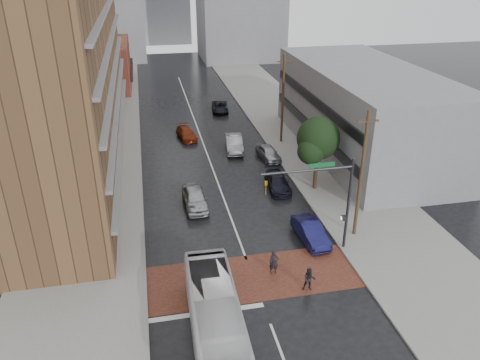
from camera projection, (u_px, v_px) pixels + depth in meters
ground at (255, 282)px, 30.89m from camera, size 160.00×160.00×0.00m
crosswalk at (253, 277)px, 31.33m from camera, size 14.00×5.00×0.02m
sidewalk_west at (99, 152)px, 50.77m from camera, size 9.00×90.00×0.15m
sidewalk_east at (301, 137)px, 54.97m from camera, size 9.00×90.00×0.15m
apartment_block at (50, 20)px, 43.34m from camera, size 10.00×44.00×28.00m
storefront_west at (104, 65)px, 74.71m from camera, size 8.00×16.00×7.00m
building_east at (363, 111)px, 49.55m from camera, size 11.00×26.00×9.00m
street_tree at (318, 141)px, 40.97m from camera, size 4.20×4.10×6.90m
signal_mast at (330, 193)px, 32.09m from camera, size 6.50×0.30×7.20m
utility_pole_near at (361, 175)px, 33.77m from camera, size 1.60×0.26×10.00m
utility_pole_far at (283, 99)px, 51.38m from camera, size 1.60×0.26×10.00m
transit_bus at (217, 325)px, 25.12m from camera, size 2.86×11.23×3.11m
pedestrian_a at (274, 262)px, 31.37m from camera, size 0.67×0.46×1.75m
pedestrian_b at (309, 279)px, 29.79m from camera, size 0.93×0.79×1.65m
car_travel_a at (195, 198)px, 39.68m from camera, size 2.03×4.80×1.62m
car_travel_b at (234, 143)px, 51.09m from camera, size 2.31×5.18×1.65m
car_travel_c at (187, 133)px, 54.51m from camera, size 2.45×4.54×1.25m
suv_travel at (220, 107)px, 63.85m from camera, size 2.63×4.82×1.28m
car_parked_near at (311, 232)px, 35.05m from camera, size 1.88×4.59×1.48m
car_parked_mid at (278, 182)px, 42.79m from camera, size 2.15×4.71×1.34m
car_parked_far at (268, 153)px, 49.03m from camera, size 2.25×4.39×1.43m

